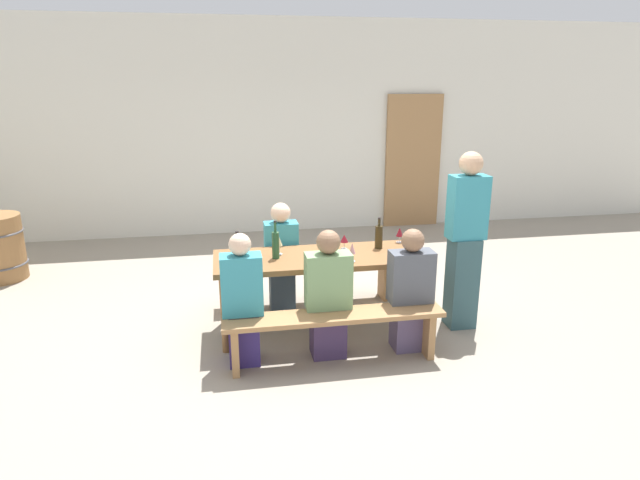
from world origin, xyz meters
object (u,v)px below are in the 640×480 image
object	(u,v)px
bench_far	(309,272)
wine_glass_0	(352,249)
wine_bottle_3	(276,244)
standing_host	(465,243)
seated_guest_near_2	(410,293)
wine_glass_2	(279,242)
wine_bottle_0	(324,252)
wooden_door	(413,161)
bench_near	(334,325)
seated_guest_near_0	(242,303)
wine_glass_3	(400,232)
wine_bottle_2	(238,256)
seated_guest_far_0	(282,260)
tasting_table	(320,264)
wine_bottle_1	(379,237)
wine_glass_1	(344,239)
seated_guest_near_1	(328,297)

from	to	relation	value
bench_far	wine_glass_0	world-z (taller)	wine_glass_0
wine_bottle_3	standing_host	world-z (taller)	standing_host
seated_guest_near_2	wine_glass_2	bearing A→B (deg)	60.61
bench_far	wine_bottle_0	size ratio (longest dim) A/B	6.21
wooden_door	bench_near	bearing A→B (deg)	-117.00
seated_guest_near_0	standing_host	size ratio (longest dim) A/B	0.67
wine_glass_0	wine_glass_3	world-z (taller)	wine_glass_0
wine_bottle_2	wine_glass_2	bearing A→B (deg)	43.24
bench_far	wine_bottle_2	bearing A→B (deg)	-129.37
seated_guest_far_0	wine_glass_3	bearing A→B (deg)	78.37
wine_glass_0	standing_host	distance (m)	1.11
bench_near	wine_glass_0	distance (m)	0.72
wine_glass_0	seated_guest_far_0	world-z (taller)	seated_guest_far_0
tasting_table	wooden_door	bearing A→B (deg)	58.91
wine_glass_0	wine_glass_2	distance (m)	0.70
bench_near	wine_bottle_1	world-z (taller)	wine_bottle_1
bench_near	wooden_door	bearing A→B (deg)	63.00
wine_bottle_3	seated_guest_near_2	distance (m)	1.28
seated_guest_near_0	seated_guest_far_0	xyz separation A→B (m)	(0.44, 1.02, 0.01)
wine_bottle_1	wine_bottle_3	distance (m)	1.02
wine_bottle_2	wine_glass_3	bearing A→B (deg)	18.38
wine_bottle_1	seated_guest_far_0	distance (m)	1.03
seated_guest_near_0	tasting_table	bearing A→B (deg)	-55.76
wine_bottle_3	seated_guest_far_0	world-z (taller)	seated_guest_far_0
wine_bottle_2	seated_guest_near_0	xyz separation A→B (m)	(0.01, -0.24, -0.33)
seated_guest_near_0	seated_guest_near_2	distance (m)	1.46
wine_glass_0	seated_guest_near_0	bearing A→B (deg)	-164.24
tasting_table	wine_bottle_1	size ratio (longest dim) A/B	6.43
wine_bottle_0	seated_guest_far_0	size ratio (longest dim) A/B	0.26
bench_far	standing_host	world-z (taller)	standing_host
wine_bottle_0	bench_near	bearing A→B (deg)	-89.26
wine_bottle_0	seated_guest_near_0	world-z (taller)	seated_guest_near_0
bench_near	wine_bottle_1	size ratio (longest dim) A/B	6.10
bench_far	wine_bottle_1	bearing A→B (deg)	-41.73
bench_far	wine_bottle_2	size ratio (longest dim) A/B	5.41
seated_guest_far_0	wine_glass_1	bearing A→B (deg)	58.09
wine_bottle_0	wine_bottle_3	size ratio (longest dim) A/B	0.85
tasting_table	bench_near	size ratio (longest dim) A/B	1.05
wine_bottle_2	wine_bottle_3	distance (m)	0.44
wine_glass_0	wine_bottle_1	bearing A→B (deg)	45.21
wine_bottle_1	wine_bottle_3	xyz separation A→B (m)	(-1.01, -0.13, 0.02)
wine_glass_3	seated_guest_near_1	distance (m)	1.22
wooden_door	bench_far	xyz separation A→B (m)	(-2.17, -2.94, -0.70)
bench_near	wine_bottle_3	bearing A→B (deg)	122.28
seated_guest_near_1	wine_glass_1	bearing A→B (deg)	-23.43
tasting_table	wine_bottle_2	xyz separation A→B (m)	(-0.76, -0.27, 0.21)
wine_glass_2	wine_bottle_0	bearing A→B (deg)	-43.70
wine_glass_2	wine_glass_3	world-z (taller)	wine_glass_2
wooden_door	wine_glass_3	xyz separation A→B (m)	(-1.31, -3.33, -0.20)
wine_bottle_0	standing_host	size ratio (longest dim) A/B	0.18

